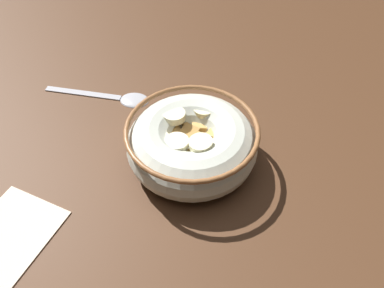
# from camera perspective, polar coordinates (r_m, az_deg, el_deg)

# --- Properties ---
(ground_plane) EXTENTS (1.35, 1.35, 0.02)m
(ground_plane) POSITION_cam_1_polar(r_m,az_deg,el_deg) (0.52, -0.00, -2.96)
(ground_plane) COLOR #472B19
(cereal_bowl) EXTENTS (0.16, 0.16, 0.06)m
(cereal_bowl) POSITION_cam_1_polar(r_m,az_deg,el_deg) (0.49, -0.04, 0.13)
(cereal_bowl) COLOR beige
(cereal_bowl) RESTS_ON ground_plane
(spoon) EXTENTS (0.05, 0.16, 0.01)m
(spoon) POSITION_cam_1_polar(r_m,az_deg,el_deg) (0.61, -10.07, 6.55)
(spoon) COLOR #A5A5AD
(spoon) RESTS_ON ground_plane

